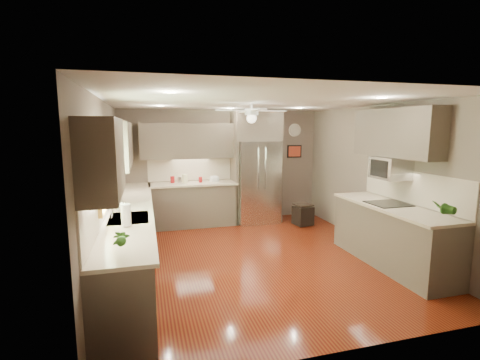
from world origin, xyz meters
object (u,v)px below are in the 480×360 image
canister_a (173,180)px  microwave (390,168)px  canister_c (185,179)px  bowl (215,181)px  canister_d (200,180)px  soap_bottle (120,206)px  potted_plant_left (121,238)px  canister_b (180,180)px  refrigerator (257,169)px  paper_towel (126,215)px  stool (303,215)px  potted_plant_right (442,208)px

canister_a → microwave: size_ratio=0.26×
canister_c → bowl: 0.64m
canister_d → soap_bottle: size_ratio=0.57×
potted_plant_left → microwave: (3.96, 1.31, 0.39)m
microwave → canister_b: bearing=137.6°
canister_a → potted_plant_left: bearing=-100.9°
refrigerator → canister_d: bearing=178.1°
canister_d → potted_plant_left: potted_plant_left is taller
soap_bottle → bowl: bearing=53.6°
canister_c → paper_towel: (-1.05, -3.14, 0.05)m
refrigerator → stool: bearing=-35.5°
soap_bottle → stool: 4.11m
canister_b → bowl: (0.76, -0.00, -0.04)m
soap_bottle → paper_towel: (0.12, -0.68, 0.04)m
refrigerator → canister_b: bearing=178.2°
potted_plant_left → canister_c: bearing=75.6°
canister_d → microwave: microwave is taller
canister_a → potted_plant_left: potted_plant_left is taller
bowl → refrigerator: refrigerator is taller
paper_towel → potted_plant_right: bearing=-11.5°
canister_d → stool: (2.12, -0.66, -0.76)m
microwave → stool: size_ratio=1.23×
soap_bottle → potted_plant_left: size_ratio=0.69×
potted_plant_right → stool: (-0.35, 3.24, -0.87)m
canister_d → stool: bearing=-17.3°
potted_plant_left → stool: bearing=44.2°
canister_c → microwave: bearing=-43.5°
canister_a → microwave: microwave is taller
stool → canister_c: bearing=164.6°
soap_bottle → microwave: (4.08, -0.31, 0.44)m
canister_c → stool: size_ratio=0.44×
canister_c → potted_plant_right: bearing=-54.5°
canister_a → potted_plant_right: size_ratio=0.43×
bowl → canister_a: bearing=178.3°
soap_bottle → refrigerator: bearing=41.1°
microwave → canister_c: bearing=136.5°
soap_bottle → potted_plant_right: 4.23m
microwave → potted_plant_left: bearing=-161.7°
potted_plant_left → potted_plant_right: (3.85, 0.16, 0.01)m
canister_c → soap_bottle: bearing=-115.4°
canister_b → paper_towel: (-0.94, -3.13, 0.07)m
microwave → stool: (-0.46, 2.09, -1.24)m
potted_plant_right → microwave: bearing=84.5°
bowl → potted_plant_right: bearing=-61.1°
canister_d → bowl: (0.31, 0.01, -0.03)m
canister_c → refrigerator: size_ratio=0.08×
canister_a → refrigerator: 1.86m
potted_plant_right → bowl: size_ratio=1.53×
canister_a → soap_bottle: soap_bottle is taller
canister_d → potted_plant_right: size_ratio=0.36×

